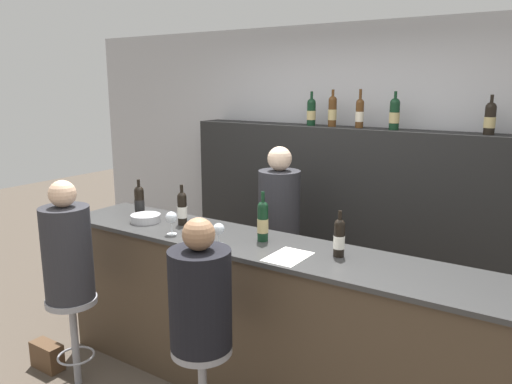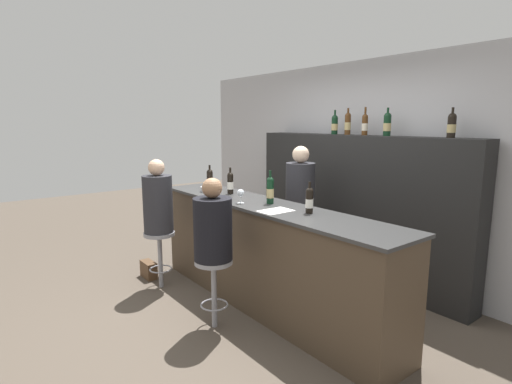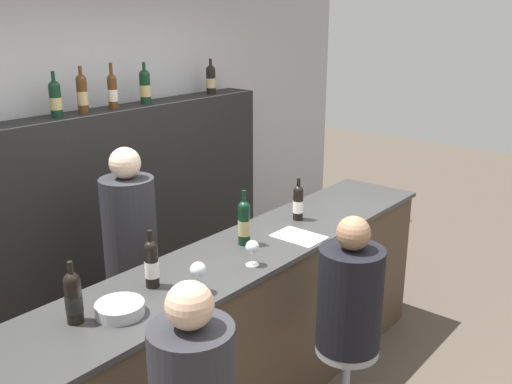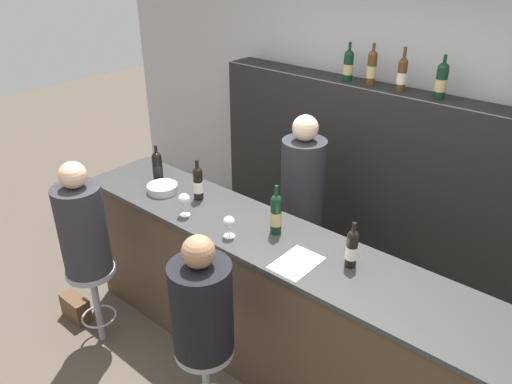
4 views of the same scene
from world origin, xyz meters
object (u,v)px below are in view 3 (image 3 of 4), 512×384
(wine_bottle_counter_2, at_px, (244,222))
(wine_glass_0, at_px, (198,271))
(wine_bottle_backbar_1, at_px, (82,93))
(metal_bowl, at_px, (120,309))
(wine_bottle_backbar_4, at_px, (211,79))
(bar_stool_right, at_px, (346,368))
(wine_bottle_backbar_0, at_px, (55,99))
(wine_bottle_counter_3, at_px, (298,202))
(wine_glass_1, at_px, (252,248))
(wine_bottle_backbar_2, at_px, (112,91))
(wine_bottle_counter_0, at_px, (73,297))
(wine_bottle_counter_1, at_px, (152,263))
(guest_seated_right, at_px, (350,294))
(bartender, at_px, (133,278))
(wine_bottle_backbar_3, at_px, (145,86))

(wine_bottle_counter_2, bearing_deg, wine_glass_0, -159.71)
(wine_bottle_backbar_1, relative_size, metal_bowl, 1.41)
(wine_bottle_counter_2, relative_size, wine_bottle_backbar_4, 1.16)
(wine_glass_0, xyz_separation_m, bar_stool_right, (0.64, -0.47, -0.68))
(wine_bottle_backbar_0, distance_m, bar_stool_right, 2.44)
(wine_bottle_counter_3, height_order, wine_glass_1, wine_bottle_counter_3)
(wine_bottle_backbar_2, xyz_separation_m, wine_glass_0, (-0.71, -1.53, -0.66))
(wine_bottle_counter_3, bearing_deg, wine_glass_1, -163.16)
(wine_bottle_backbar_0, xyz_separation_m, wine_bottle_backbar_2, (0.45, 0.00, 0.00))
(wine_glass_0, distance_m, metal_bowl, 0.41)
(wine_bottle_counter_0, xyz_separation_m, wine_bottle_backbar_4, (2.25, 1.31, 0.65))
(wine_bottle_backbar_1, height_order, wine_glass_1, wine_bottle_backbar_1)
(wine_bottle_backbar_1, relative_size, bar_stool_right, 0.48)
(wine_bottle_counter_3, bearing_deg, wine_bottle_backbar_0, 123.85)
(wine_bottle_backbar_0, relative_size, metal_bowl, 1.33)
(wine_bottle_counter_0, xyz_separation_m, wine_bottle_counter_3, (1.68, 0.00, -0.00))
(wine_bottle_backbar_1, relative_size, wine_glass_1, 2.20)
(wine_bottle_counter_1, bearing_deg, bar_stool_right, -43.20)
(wine_bottle_backbar_4, relative_size, bar_stool_right, 0.44)
(wine_glass_1, bearing_deg, metal_bowl, 171.08)
(wine_bottle_backbar_2, distance_m, wine_bottle_backbar_4, 1.00)
(wine_bottle_counter_0, relative_size, wine_bottle_counter_1, 0.97)
(wine_glass_0, bearing_deg, wine_bottle_counter_2, 20.29)
(guest_seated_right, relative_size, bartender, 0.46)
(wine_glass_1, distance_m, guest_seated_right, 0.57)
(wine_bottle_backbar_0, bearing_deg, wine_bottle_backbar_4, -0.00)
(wine_bottle_counter_0, height_order, wine_bottle_backbar_0, wine_bottle_backbar_0)
(wine_bottle_backbar_0, height_order, metal_bowl, wine_bottle_backbar_0)
(wine_bottle_backbar_1, relative_size, wine_glass_0, 1.95)
(wine_bottle_backbar_3, bearing_deg, wine_bottle_counter_3, -84.05)
(wine_bottle_backbar_2, bearing_deg, wine_bottle_backbar_1, -180.00)
(wine_bottle_counter_2, bearing_deg, bartender, 112.73)
(wine_glass_0, height_order, wine_glass_1, wine_glass_0)
(wine_bottle_counter_1, xyz_separation_m, wine_bottle_backbar_4, (1.81, 1.31, 0.64))
(wine_glass_0, bearing_deg, wine_bottle_backbar_1, 73.10)
(wine_bottle_counter_3, relative_size, wine_glass_0, 1.76)
(wine_bottle_backbar_0, height_order, wine_bottle_backbar_1, wine_bottle_backbar_1)
(wine_bottle_counter_1, xyz_separation_m, wine_bottle_counter_3, (1.24, 0.00, -0.01))
(wine_bottle_counter_3, xyz_separation_m, guest_seated_right, (-0.50, -0.70, -0.23))
(bar_stool_right, bearing_deg, wine_bottle_counter_1, 136.80)
(wine_bottle_backbar_2, bearing_deg, wine_bottle_counter_3, -71.83)
(wine_bottle_backbar_3, distance_m, bartender, 1.45)
(wine_bottle_backbar_2, bearing_deg, wine_glass_0, -114.94)
(wine_bottle_backbar_3, xyz_separation_m, wine_glass_0, (-1.01, -1.53, -0.66))
(wine_bottle_backbar_3, bearing_deg, wine_bottle_backbar_0, 180.00)
(wine_bottle_backbar_0, distance_m, wine_bottle_backbar_2, 0.45)
(wine_bottle_backbar_0, relative_size, wine_bottle_backbar_4, 1.03)
(bartender, bearing_deg, wine_bottle_counter_0, -140.76)
(wine_bottle_counter_3, bearing_deg, bar_stool_right, -125.65)
(wine_bottle_counter_3, xyz_separation_m, wine_glass_1, (-0.73, -0.22, -0.02))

